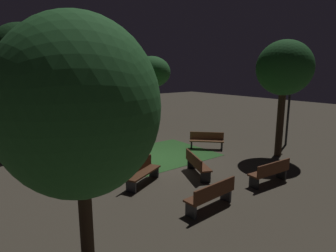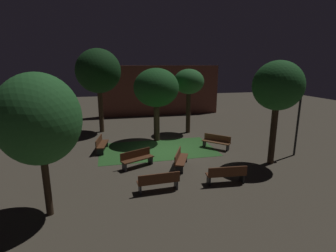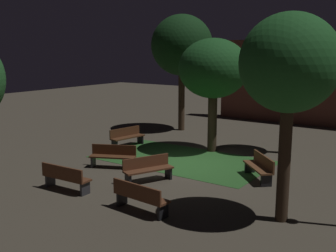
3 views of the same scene
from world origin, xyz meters
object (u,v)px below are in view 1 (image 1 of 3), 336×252
bench_front_right (62,161)px  tree_near_wall (124,79)px  bench_near_trees (212,194)px  bench_path_side (270,172)px  bench_by_lamp (197,164)px  tree_back_right (79,108)px  bench_corner (141,171)px  tree_back_left (284,69)px  bench_front_left (207,140)px  tree_right_canopy (24,57)px  lamp_post_near_wall (290,92)px  tree_tall_center (151,73)px

bench_front_right → tree_near_wall: bearing=21.4°
bench_near_trees → bench_front_right: bearing=112.6°
bench_path_side → tree_near_wall: (-1.80, 7.48, 3.23)m
bench_near_trees → bench_by_lamp: same height
bench_near_trees → bench_by_lamp: bearing=55.3°
bench_path_side → tree_back_right: tree_back_right is taller
bench_corner → tree_back_right: 6.01m
bench_corner → tree_back_left: size_ratio=0.33×
bench_corner → bench_by_lamp: bearing=-15.8°
bench_front_left → tree_right_canopy: tree_right_canopy is taller
bench_by_lamp → tree_back_left: tree_back_left is taller
tree_right_canopy → lamp_post_near_wall: 14.14m
bench_corner → tree_back_left: 8.21m
bench_path_side → tree_tall_center: 9.76m
bench_front_right → tree_right_canopy: bearing=90.6°
bench_front_left → tree_back_right: bearing=-147.9°
bench_front_right → lamp_post_near_wall: 12.04m
tree_tall_center → bench_near_trees: bearing=-114.6°
bench_front_right → tree_right_canopy: (-0.05, 4.87, 4.29)m
bench_corner → tree_back_right: tree_back_right is taller
bench_corner → tree_tall_center: size_ratio=0.37×
bench_front_left → bench_by_lamp: bearing=-141.5°
tree_back_left → bench_corner: bearing=170.8°
bench_corner → tree_near_wall: (1.92, 4.52, 3.23)m
tree_near_wall → lamp_post_near_wall: size_ratio=1.18×
bench_by_lamp → bench_corner: bearing=164.2°
bench_path_side → bench_front_right: 8.20m
bench_path_side → bench_corner: 4.75m
tree_near_wall → lamp_post_near_wall: 8.96m
bench_front_left → bench_near_trees: bearing=-134.5°
tree_right_canopy → tree_near_wall: bearing=-41.1°
bench_front_left → tree_right_canopy: size_ratio=0.25×
bench_corner → tree_tall_center: 8.48m
bench_front_left → tree_back_left: 5.15m
bench_corner → tree_right_canopy: (-1.95, 7.90, 4.29)m
bench_near_trees → lamp_post_near_wall: (8.80, 2.59, 2.48)m
bench_near_trees → bench_path_side: same height
bench_front_right → tree_near_wall: (3.82, 1.50, 3.23)m
tree_tall_center → tree_right_canopy: tree_right_canopy is taller
bench_front_right → bench_by_lamp: same height
bench_corner → tree_right_canopy: size_ratio=0.28×
bench_by_lamp → bench_front_left: bearing=38.5°
bench_front_right → bench_near_trees: bearing=-67.4°
bench_front_right → lamp_post_near_wall: bearing=-16.7°
bench_front_left → bench_front_right: size_ratio=0.88×
bench_front_left → tree_back_left: bearing=-58.1°
bench_near_trees → tree_right_canopy: (-2.54, 10.85, 4.29)m
lamp_post_near_wall → bench_by_lamp: bearing=-177.9°
bench_front_left → tree_right_canopy: 10.39m
bench_path_side → lamp_post_near_wall: bearing=24.6°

